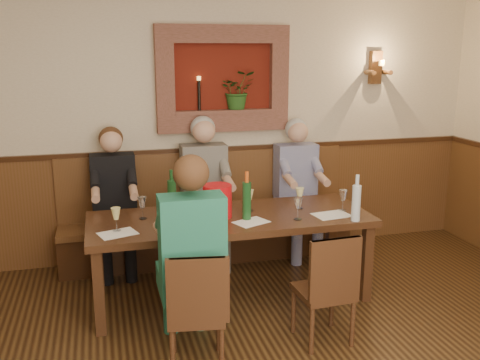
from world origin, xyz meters
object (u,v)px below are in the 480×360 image
at_px(spittoon_bucket, 217,201).
at_px(wine_bottle_green_b, 172,197).
at_px(person_bench_mid, 206,204).
at_px(chair_near_right, 324,310).
at_px(bench, 209,228).
at_px(person_bench_right, 298,199).
at_px(wine_bottle_green_a, 247,200).
at_px(chair_near_left, 197,333).
at_px(person_chair_front, 191,272).
at_px(water_bottle, 356,202).
at_px(dining_table, 230,224).
at_px(person_bench_left, 115,214).

bearing_deg(spittoon_bucket, wine_bottle_green_b, 160.98).
bearing_deg(person_bench_mid, chair_near_right, -72.48).
bearing_deg(spittoon_bucket, chair_near_right, -56.01).
xyz_separation_m(bench, chair_near_right, (0.50, -1.83, -0.08)).
xyz_separation_m(person_bench_mid, person_bench_right, (0.99, 0.00, -0.03)).
distance_m(person_bench_right, wine_bottle_green_b, 1.61).
bearing_deg(wine_bottle_green_a, person_bench_right, 49.23).
bearing_deg(wine_bottle_green_b, bench, 59.43).
relative_size(bench, wine_bottle_green_b, 7.44).
relative_size(chair_near_left, person_bench_right, 0.59).
bearing_deg(wine_bottle_green_b, person_chair_front, -90.06).
distance_m(bench, chair_near_left, 1.98).
relative_size(person_chair_front, water_bottle, 3.76).
relative_size(bench, chair_near_right, 3.47).
bearing_deg(person_bench_right, chair_near_right, -104.39).
bearing_deg(chair_near_left, bench, 85.01).
bearing_deg(bench, wine_bottle_green_b, -120.57).
height_order(person_bench_mid, water_bottle, person_bench_mid).
bearing_deg(person_bench_right, water_bottle, -88.19).
height_order(chair_near_left, spittoon_bucket, spittoon_bucket).
bearing_deg(chair_near_left, dining_table, 72.91).
xyz_separation_m(dining_table, person_chair_front, (-0.48, -0.78, -0.06)).
relative_size(person_bench_left, person_bench_mid, 0.95).
bearing_deg(bench, person_bench_left, -173.58).
relative_size(dining_table, spittoon_bucket, 8.59).
height_order(person_bench_left, spittoon_bucket, person_bench_left).
xyz_separation_m(chair_near_left, spittoon_bucket, (0.37, 0.99, 0.64)).
height_order(bench, wine_bottle_green_a, wine_bottle_green_a).
xyz_separation_m(dining_table, water_bottle, (0.98, -0.39, 0.24)).
relative_size(person_bench_left, person_bench_right, 0.99).
relative_size(bench, person_bench_right, 2.07).
distance_m(chair_near_right, wine_bottle_green_a, 1.09).
height_order(bench, person_bench_right, person_bench_right).
relative_size(person_chair_front, wine_bottle_green_b, 3.66).
distance_m(bench, person_bench_left, 0.98).
bearing_deg(person_bench_mid, person_chair_front, -104.96).
bearing_deg(wine_bottle_green_b, person_bench_mid, 58.45).
bearing_deg(person_bench_left, chair_near_left, -75.79).
relative_size(chair_near_left, water_bottle, 2.19).
bearing_deg(spittoon_bucket, person_bench_right, 38.24).
xyz_separation_m(wine_bottle_green_a, water_bottle, (0.87, -0.26, -0.01)).
relative_size(dining_table, person_bench_left, 1.68).
bearing_deg(wine_bottle_green_b, person_bench_right, 26.31).
bearing_deg(dining_table, person_chair_front, -121.64).
height_order(chair_near_left, chair_near_right, chair_near_right).
xyz_separation_m(person_bench_right, water_bottle, (0.04, -1.23, 0.31)).
distance_m(person_bench_left, person_bench_mid, 0.89).
height_order(person_bench_right, water_bottle, person_bench_right).
xyz_separation_m(chair_near_left, person_bench_mid, (0.43, 1.82, 0.38)).
xyz_separation_m(person_chair_front, water_bottle, (1.46, 0.39, 0.30)).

